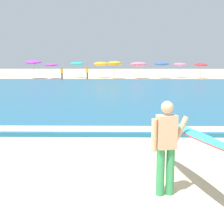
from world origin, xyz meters
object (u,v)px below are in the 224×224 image
beach_umbrella_8 (201,65)px  beachgoer_near_row_mid (87,72)px  beach_umbrella_6 (162,64)px  beach_umbrella_7 (180,64)px  beach_umbrella_4 (114,63)px  surfer_with_board (180,139)px  beach_umbrella_0 (33,62)px  beach_umbrella_1 (51,65)px  beach_umbrella_3 (101,64)px  beach_umbrella_2 (77,64)px  beachgoer_near_row_left (62,73)px  beach_umbrella_5 (138,64)px

beach_umbrella_8 → beachgoer_near_row_mid: beach_umbrella_8 is taller
beach_umbrella_6 → beach_umbrella_7: size_ratio=1.03×
beach_umbrella_4 → beach_umbrella_7: bearing=16.0°
surfer_with_board → beach_umbrella_4: bearing=92.4°
beach_umbrella_0 → beach_umbrella_6: (17.03, 0.91, -0.23)m
surfer_with_board → beach_umbrella_1: beach_umbrella_1 is taller
beachgoer_near_row_mid → beach_umbrella_6: bearing=5.9°
beach_umbrella_4 → beach_umbrella_6: bearing=11.9°
beachgoer_near_row_mid → beach_umbrella_3: bearing=43.6°
beach_umbrella_1 → beachgoer_near_row_mid: bearing=-2.0°
beach_umbrella_2 → beachgoer_near_row_left: 3.63m
beach_umbrella_4 → beach_umbrella_7: size_ratio=1.12×
beach_umbrella_8 → beach_umbrella_0: bearing=-176.9°
beach_umbrella_4 → beach_umbrella_6: size_ratio=1.08×
beachgoer_near_row_mid → beach_umbrella_8: bearing=4.9°
surfer_with_board → beach_umbrella_1: size_ratio=1.46×
beach_umbrella_3 → beach_umbrella_7: beach_umbrella_3 is taller
beach_umbrella_1 → beach_umbrella_5: 11.54m
beach_umbrella_0 → beach_umbrella_2: 5.77m
surfer_with_board → beach_umbrella_5: (1.80, 35.22, 0.84)m
beach_umbrella_0 → beach_umbrella_3: size_ratio=1.11×
surfer_with_board → beach_umbrella_7: size_ratio=1.43×
beachgoer_near_row_mid → beach_umbrella_2: bearing=132.7°
beach_umbrella_6 → beachgoer_near_row_left: (-13.03, -2.43, -1.09)m
beach_umbrella_7 → beach_umbrella_8: (2.65, -0.96, -0.03)m
beach_umbrella_7 → beach_umbrella_2: bearing=-177.6°
beach_umbrella_8 → beachgoer_near_row_left: beach_umbrella_8 is taller
beach_umbrella_3 → beach_umbrella_5: bearing=-9.4°
beach_umbrella_0 → beach_umbrella_8: (22.33, 1.19, -0.32)m
beach_umbrella_4 → beach_umbrella_5: (3.21, 1.10, -0.13)m
beach_umbrella_5 → beachgoer_near_row_left: beach_umbrella_5 is taller
beach_umbrella_3 → beach_umbrella_7: 10.90m
beach_umbrella_5 → beach_umbrella_6: 3.16m
beach_umbrella_8 → beach_umbrella_5: bearing=-176.5°
beach_umbrella_6 → beachgoer_near_row_mid: (-9.93, -1.02, -1.09)m
beach_umbrella_6 → beach_umbrella_1: bearing=-176.6°
beach_umbrella_3 → beach_umbrella_7: (10.88, 0.64, -0.07)m
beach_umbrella_3 → beach_umbrella_6: size_ratio=1.03×
surfer_with_board → beach_umbrella_3: 36.22m
beach_umbrella_4 → beach_umbrella_6: 6.50m
beach_umbrella_1 → beach_umbrella_6: bearing=3.4°
surfer_with_board → beach_umbrella_5: 35.28m
beach_umbrella_5 → beach_umbrella_6: beach_umbrella_5 is taller
beach_umbrella_0 → beachgoer_near_row_mid: bearing=-0.9°
beach_umbrella_1 → surfer_with_board: bearing=-74.3°
surfer_with_board → beachgoer_near_row_mid: surfer_with_board is taller
beach_umbrella_8 → beach_umbrella_1: bearing=-176.7°
beach_umbrella_2 → beach_umbrella_6: 11.50m
beach_umbrella_2 → beach_umbrella_8: size_ratio=1.06×
beachgoer_near_row_mid → beachgoer_near_row_left: bearing=-155.5°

